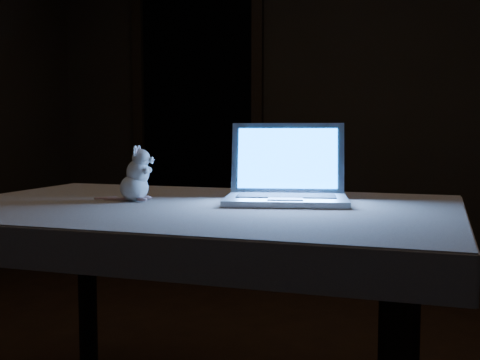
% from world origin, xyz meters
% --- Properties ---
extents(back_wall, '(4.50, 0.04, 2.60)m').
position_xyz_m(back_wall, '(0.00, 2.50, 1.30)').
color(back_wall, black).
rests_on(back_wall, ground).
extents(doorway, '(1.06, 0.36, 2.13)m').
position_xyz_m(doorway, '(-1.10, 2.50, 1.06)').
color(doorway, black).
rests_on(doorway, back_wall).
extents(table, '(1.42, 0.92, 0.75)m').
position_xyz_m(table, '(-0.02, -0.20, 0.38)').
color(table, black).
rests_on(table, floor).
extents(tablecloth, '(1.64, 1.21, 0.10)m').
position_xyz_m(tablecloth, '(-0.04, -0.15, 0.71)').
color(tablecloth, beige).
rests_on(tablecloth, table).
extents(laptop, '(0.42, 0.39, 0.25)m').
position_xyz_m(laptop, '(0.23, -0.09, 0.88)').
color(laptop, '#B4B3B8').
rests_on(laptop, tablecloth).
extents(plush_mouse, '(0.12, 0.12, 0.17)m').
position_xyz_m(plush_mouse, '(-0.23, -0.18, 0.85)').
color(plush_mouse, white).
rests_on(plush_mouse, tablecloth).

